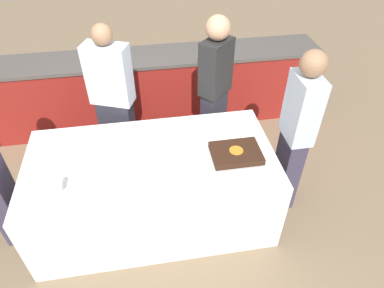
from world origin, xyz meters
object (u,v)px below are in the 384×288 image
(wine_glass, at_px, (58,184))
(person_standing_back, at_px, (114,104))
(person_cutting_cake, at_px, (215,91))
(person_seated_right, at_px, (296,133))
(cake, at_px, (236,153))
(plate_stack, at_px, (114,158))

(wine_glass, height_order, person_standing_back, person_standing_back)
(person_cutting_cake, height_order, person_seated_right, person_cutting_cake)
(wine_glass, bearing_deg, person_cutting_cake, 36.91)
(person_cutting_cake, relative_size, person_standing_back, 1.01)
(person_cutting_cake, xyz_separation_m, person_standing_back, (-1.02, 0.00, -0.04))
(wine_glass, relative_size, person_seated_right, 0.10)
(cake, distance_m, person_seated_right, 0.58)
(wine_glass, bearing_deg, person_standing_back, 69.70)
(cake, bearing_deg, wine_glass, -171.90)
(wine_glass, xyz_separation_m, person_seated_right, (1.97, 0.30, -0.01))
(plate_stack, bearing_deg, person_standing_back, 89.95)
(person_seated_right, bearing_deg, plate_stack, -90.43)
(cake, relative_size, person_cutting_cake, 0.27)
(cake, xyz_separation_m, person_seated_right, (0.56, 0.10, 0.07))
(cake, height_order, person_cutting_cake, person_cutting_cake)
(person_cutting_cake, relative_size, person_seated_right, 1.01)
(person_cutting_cake, height_order, person_standing_back, person_cutting_cake)
(plate_stack, xyz_separation_m, person_cutting_cake, (1.02, 0.75, 0.09))
(person_standing_back, bearing_deg, person_seated_right, 175.91)
(cake, bearing_deg, person_cutting_cake, 90.00)
(person_standing_back, bearing_deg, plate_stack, 111.51)
(plate_stack, distance_m, person_standing_back, 0.75)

